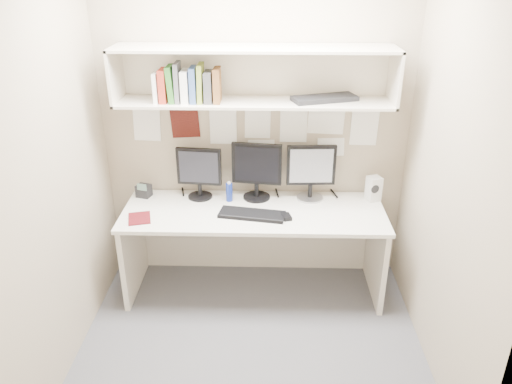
{
  "coord_description": "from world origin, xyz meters",
  "views": [
    {
      "loc": [
        0.11,
        -2.74,
        2.48
      ],
      "look_at": [
        0.02,
        0.35,
        1.02
      ],
      "focal_mm": 35.0,
      "sensor_mm": 36.0,
      "label": 1
    }
  ],
  "objects_px": {
    "monitor_right": "(311,170)",
    "keyboard": "(252,214)",
    "desk": "(254,250)",
    "monitor_left": "(199,171)",
    "desk_phone": "(144,191)",
    "maroon_notebook": "(139,218)",
    "monitor_center": "(257,169)",
    "speaker": "(374,189)"
  },
  "relations": [
    {
      "from": "maroon_notebook",
      "to": "monitor_right",
      "type": "bearing_deg",
      "value": 2.55
    },
    {
      "from": "keyboard",
      "to": "desk_phone",
      "type": "relative_size",
      "value": 3.77
    },
    {
      "from": "desk",
      "to": "monitor_left",
      "type": "bearing_deg",
      "value": 153.42
    },
    {
      "from": "speaker",
      "to": "maroon_notebook",
      "type": "height_order",
      "value": "speaker"
    },
    {
      "from": "monitor_left",
      "to": "maroon_notebook",
      "type": "distance_m",
      "value": 0.6
    },
    {
      "from": "desk_phone",
      "to": "monitor_right",
      "type": "bearing_deg",
      "value": 16.95
    },
    {
      "from": "desk",
      "to": "keyboard",
      "type": "relative_size",
      "value": 4.08
    },
    {
      "from": "desk",
      "to": "speaker",
      "type": "distance_m",
      "value": 1.07
    },
    {
      "from": "monitor_center",
      "to": "keyboard",
      "type": "xyz_separation_m",
      "value": [
        -0.03,
        -0.32,
        -0.24
      ]
    },
    {
      "from": "monitor_right",
      "to": "speaker",
      "type": "xyz_separation_m",
      "value": [
        0.5,
        -0.02,
        -0.15
      ]
    },
    {
      "from": "speaker",
      "to": "desk_phone",
      "type": "xyz_separation_m",
      "value": [
        -1.83,
        0.01,
        -0.05
      ]
    },
    {
      "from": "monitor_left",
      "to": "maroon_notebook",
      "type": "height_order",
      "value": "monitor_left"
    },
    {
      "from": "monitor_left",
      "to": "monitor_center",
      "type": "xyz_separation_m",
      "value": [
        0.45,
        -0.0,
        0.02
      ]
    },
    {
      "from": "monitor_right",
      "to": "desk_phone",
      "type": "bearing_deg",
      "value": 177.36
    },
    {
      "from": "desk",
      "to": "speaker",
      "type": "xyz_separation_m",
      "value": [
        0.94,
        0.2,
        0.46
      ]
    },
    {
      "from": "desk",
      "to": "keyboard",
      "type": "distance_m",
      "value": 0.39
    },
    {
      "from": "desk",
      "to": "monitor_left",
      "type": "relative_size",
      "value": 4.85
    },
    {
      "from": "monitor_center",
      "to": "desk_phone",
      "type": "xyz_separation_m",
      "value": [
        -0.91,
        -0.01,
        -0.2
      ]
    },
    {
      "from": "monitor_center",
      "to": "speaker",
      "type": "distance_m",
      "value": 0.94
    },
    {
      "from": "speaker",
      "to": "maroon_notebook",
      "type": "relative_size",
      "value": 1.02
    },
    {
      "from": "monitor_left",
      "to": "desk_phone",
      "type": "bearing_deg",
      "value": -173.43
    },
    {
      "from": "monitor_right",
      "to": "desk",
      "type": "bearing_deg",
      "value": -156.53
    },
    {
      "from": "desk_phone",
      "to": "keyboard",
      "type": "bearing_deg",
      "value": -2.9
    },
    {
      "from": "monitor_left",
      "to": "monitor_right",
      "type": "relative_size",
      "value": 0.93
    },
    {
      "from": "maroon_notebook",
      "to": "keyboard",
      "type": "bearing_deg",
      "value": -9.57
    },
    {
      "from": "monitor_left",
      "to": "keyboard",
      "type": "distance_m",
      "value": 0.58
    },
    {
      "from": "desk",
      "to": "monitor_center",
      "type": "relative_size",
      "value": 4.38
    },
    {
      "from": "maroon_notebook",
      "to": "speaker",
      "type": "bearing_deg",
      "value": -2.7
    },
    {
      "from": "monitor_center",
      "to": "maroon_notebook",
      "type": "height_order",
      "value": "monitor_center"
    },
    {
      "from": "speaker",
      "to": "desk_phone",
      "type": "distance_m",
      "value": 1.83
    },
    {
      "from": "monitor_center",
      "to": "monitor_right",
      "type": "xyz_separation_m",
      "value": [
        0.43,
        0.0,
        -0.01
      ]
    },
    {
      "from": "monitor_center",
      "to": "monitor_left",
      "type": "bearing_deg",
      "value": -172.35
    },
    {
      "from": "monitor_left",
      "to": "desk_phone",
      "type": "relative_size",
      "value": 3.17
    },
    {
      "from": "keyboard",
      "to": "desk",
      "type": "bearing_deg",
      "value": 93.68
    },
    {
      "from": "desk",
      "to": "monitor_right",
      "type": "distance_m",
      "value": 0.78
    },
    {
      "from": "monitor_center",
      "to": "desk_phone",
      "type": "relative_size",
      "value": 3.5
    },
    {
      "from": "monitor_right",
      "to": "keyboard",
      "type": "distance_m",
      "value": 0.6
    },
    {
      "from": "monitor_right",
      "to": "maroon_notebook",
      "type": "distance_m",
      "value": 1.36
    },
    {
      "from": "monitor_center",
      "to": "maroon_notebook",
      "type": "xyz_separation_m",
      "value": [
        -0.86,
        -0.39,
        -0.24
      ]
    },
    {
      "from": "monitor_right",
      "to": "keyboard",
      "type": "height_order",
      "value": "monitor_right"
    },
    {
      "from": "speaker",
      "to": "monitor_right",
      "type": "bearing_deg",
      "value": 155.95
    },
    {
      "from": "monitor_right",
      "to": "monitor_center",
      "type": "bearing_deg",
      "value": 177.06
    }
  ]
}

